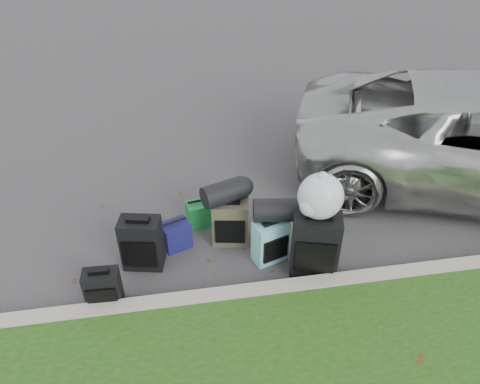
{
  "coord_description": "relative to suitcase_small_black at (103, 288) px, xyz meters",
  "views": [
    {
      "loc": [
        -0.83,
        -4.32,
        3.91
      ],
      "look_at": [
        -0.1,
        0.2,
        0.55
      ],
      "focal_mm": 35.0,
      "sensor_mm": 36.0,
      "label": 1
    }
  ],
  "objects": [
    {
      "name": "ground",
      "position": [
        1.71,
        0.81,
        -0.23
      ],
      "size": [
        120.0,
        120.0,
        0.0
      ],
      "primitive_type": "plane",
      "color": "#383535",
      "rests_on": "ground"
    },
    {
      "name": "curb",
      "position": [
        1.71,
        -0.19,
        -0.15
      ],
      "size": [
        120.0,
        0.18,
        0.15
      ],
      "primitive_type": "cube",
      "color": "#9E937F",
      "rests_on": "ground"
    },
    {
      "name": "suitcase_small_black",
      "position": [
        0.0,
        0.0,
        0.0
      ],
      "size": [
        0.37,
        0.21,
        0.46
      ],
      "primitive_type": "cube",
      "rotation": [
        0.0,
        0.0,
        -0.04
      ],
      "color": "black",
      "rests_on": "ground"
    },
    {
      "name": "suitcase_large_black_left",
      "position": [
        0.41,
        0.53,
        0.1
      ],
      "size": [
        0.5,
        0.36,
        0.65
      ],
      "primitive_type": "cube",
      "rotation": [
        0.0,
        0.0,
        -0.2
      ],
      "color": "black",
      "rests_on": "ground"
    },
    {
      "name": "suitcase_olive",
      "position": [
        1.45,
        0.77,
        0.07
      ],
      "size": [
        0.47,
        0.34,
        0.59
      ],
      "primitive_type": "cube",
      "rotation": [
        0.0,
        0.0,
        -0.18
      ],
      "color": "#3B3827",
      "rests_on": "ground"
    },
    {
      "name": "suitcase_teal",
      "position": [
        1.86,
        0.38,
        0.04
      ],
      "size": [
        0.43,
        0.34,
        0.54
      ],
      "primitive_type": "cube",
      "rotation": [
        0.0,
        0.0,
        0.33
      ],
      "color": "#60AEB0",
      "rests_on": "ground"
    },
    {
      "name": "suitcase_large_black_right",
      "position": [
        2.31,
        0.12,
        0.16
      ],
      "size": [
        0.58,
        0.44,
        0.78
      ],
      "primitive_type": "cube",
      "rotation": [
        0.0,
        0.0,
        -0.28
      ],
      "color": "black",
      "rests_on": "ground"
    },
    {
      "name": "tote_green",
      "position": [
        1.09,
        1.16,
        -0.07
      ],
      "size": [
        0.32,
        0.28,
        0.33
      ],
      "primitive_type": "cube",
      "rotation": [
        0.0,
        0.0,
        0.18
      ],
      "color": "#1B7C35",
      "rests_on": "ground"
    },
    {
      "name": "tote_navy",
      "position": [
        0.79,
        0.78,
        -0.06
      ],
      "size": [
        0.39,
        0.35,
        0.34
      ],
      "primitive_type": "cube",
      "rotation": [
        0.0,
        0.0,
        0.37
      ],
      "color": "#171752",
      "rests_on": "ground"
    },
    {
      "name": "duffel_left",
      "position": [
        1.39,
        0.79,
        0.5
      ],
      "size": [
        0.56,
        0.42,
        0.27
      ],
      "primitive_type": "cylinder",
      "rotation": [
        0.0,
        1.57,
        0.34
      ],
      "color": "black",
      "rests_on": "suitcase_olive"
    },
    {
      "name": "duffel_right",
      "position": [
        1.91,
        0.44,
        0.45
      ],
      "size": [
        0.51,
        0.33,
        0.27
      ],
      "primitive_type": "cylinder",
      "rotation": [
        0.0,
        1.57,
        -0.13
      ],
      "color": "black",
      "rests_on": "suitcase_teal"
    },
    {
      "name": "trash_bag",
      "position": [
        2.32,
        0.17,
        0.79
      ],
      "size": [
        0.48,
        0.48,
        0.48
      ],
      "primitive_type": "sphere",
      "color": "silver",
      "rests_on": "suitcase_large_black_right"
    }
  ]
}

